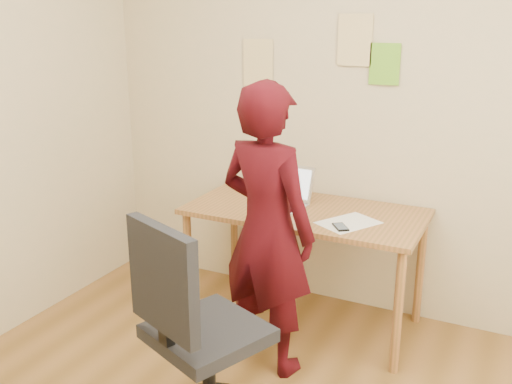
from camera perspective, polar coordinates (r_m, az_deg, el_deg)
The scene contains 10 objects.
room at distance 1.98m, azimuth -4.32°, elevation 2.75°, with size 3.58×3.58×2.78m.
desk at distance 3.45m, azimuth 4.91°, elevation -3.10°, with size 1.40×0.70×0.74m.
laptop at distance 3.49m, azimuth 2.68°, elevation -0.42°, with size 0.36×0.33×0.23m.
paper_sheet at distance 3.23m, azimuth 9.22°, elevation -3.05°, with size 0.23×0.33×0.00m, color white.
phone at distance 3.14m, azimuth 8.45°, elevation -3.48°, with size 0.12×0.13×0.01m.
wall_note_left at distance 3.78m, azimuth 0.21°, elevation 12.78°, with size 0.21×0.00×0.30m, color #DEC485.
wall_note_mid at distance 3.54m, azimuth 9.85°, elevation 14.75°, with size 0.21×0.00×0.30m, color #DEC485.
wall_note_right at distance 3.49m, azimuth 12.73°, elevation 12.37°, with size 0.18×0.00×0.24m, color #6CBA29.
office_chair at distance 2.63m, azimuth -6.05°, elevation -15.00°, with size 0.60×0.61×1.05m.
person at distance 2.97m, azimuth 1.09°, elevation -3.83°, with size 0.57×0.37×1.56m, color #37070C.
Camera 1 is at (0.98, -1.65, 1.83)m, focal length 40.00 mm.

